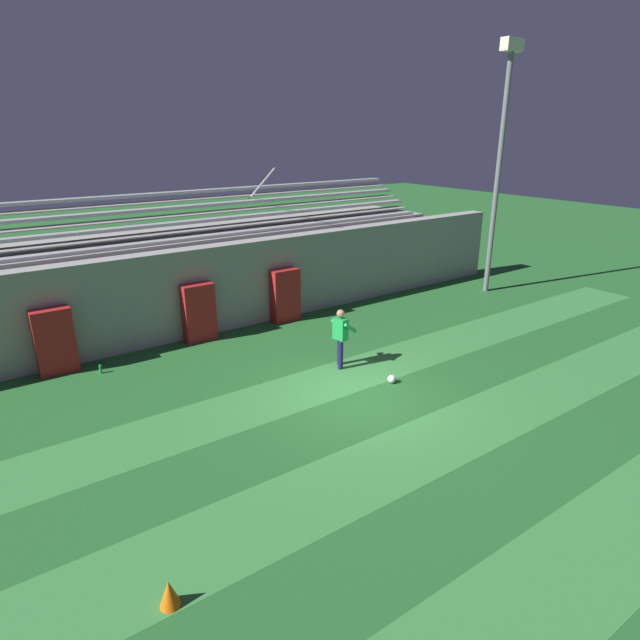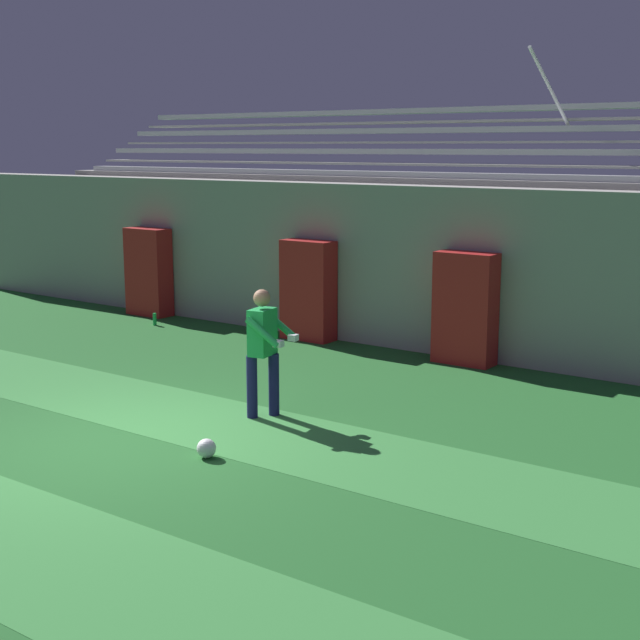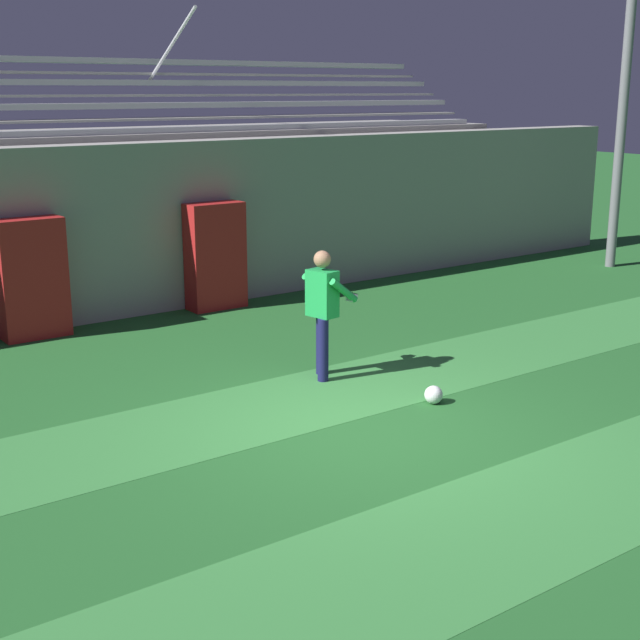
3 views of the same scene
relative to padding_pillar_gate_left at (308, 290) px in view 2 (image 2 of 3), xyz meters
name	(u,v)px [view 2 (image 2 of 3)]	position (x,y,z in m)	size (l,w,h in m)	color
ground_plane	(116,442)	(1.56, -5.95, -0.90)	(80.00, 80.00, 0.00)	#236028
turf_stripe_far	(190,416)	(1.56, -4.70, -0.90)	(28.00, 1.81, 0.01)	#38843D
back_wall	(399,266)	(1.56, 0.55, 0.50)	(24.00, 0.60, 2.80)	#999691
padding_pillar_gate_left	(308,290)	(0.00, 0.00, 0.00)	(0.98, 0.44, 1.80)	#B21E1E
padding_pillar_gate_right	(465,308)	(3.13, 0.00, 0.00)	(0.98, 0.44, 1.80)	#B21E1E
padding_pillar_far_left	(149,272)	(-4.10, 0.00, 0.00)	(0.98, 0.44, 1.80)	#B21E1E
bleacher_stand	(453,250)	(1.56, 2.54, 0.60)	(18.00, 3.35, 5.03)	#999691
goalkeeper	(264,345)	(2.34, -4.13, 0.05)	(0.59, 0.64, 1.67)	#19194C
soccer_ball	(206,448)	(2.80, -5.72, -0.79)	(0.22, 0.22, 0.22)	white
water_bottle	(155,319)	(-3.21, -0.72, -0.78)	(0.07, 0.07, 0.24)	green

